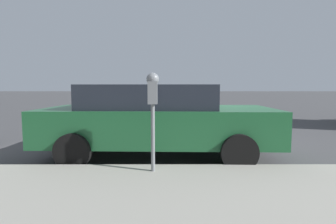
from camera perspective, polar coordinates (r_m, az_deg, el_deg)
The scene contains 3 objects.
ground_plane at distance 6.70m, azimuth 5.93°, elevation -7.00°, with size 220.00×220.00×0.00m, color #424244.
parking_meter at distance 3.97m, azimuth -3.35°, elevation 3.36°, with size 0.21×0.19×1.51m.
car_green at distance 5.43m, azimuth -2.51°, elevation -1.38°, with size 2.24×4.68×1.48m.
Camera 1 is at (-6.51, 0.70, 1.41)m, focal length 28.00 mm.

